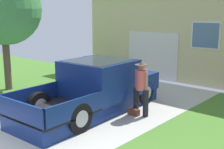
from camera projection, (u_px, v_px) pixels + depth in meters
pickup_truck at (98, 88)px, 9.15m from camera, size 2.23×5.20×1.60m
person_with_hat at (141, 86)px, 8.58m from camera, size 0.54×0.41×1.66m
handbag at (134, 111)px, 8.72m from camera, size 0.36×0.16×0.41m
house_with_garage at (211, 26)px, 14.72m from camera, size 11.32×6.53×4.80m
front_yard_tree at (7, 9)px, 11.11m from camera, size 2.92×2.85×4.66m
wheeled_trash_bin at (93, 66)px, 13.93m from camera, size 0.60×0.72×1.03m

